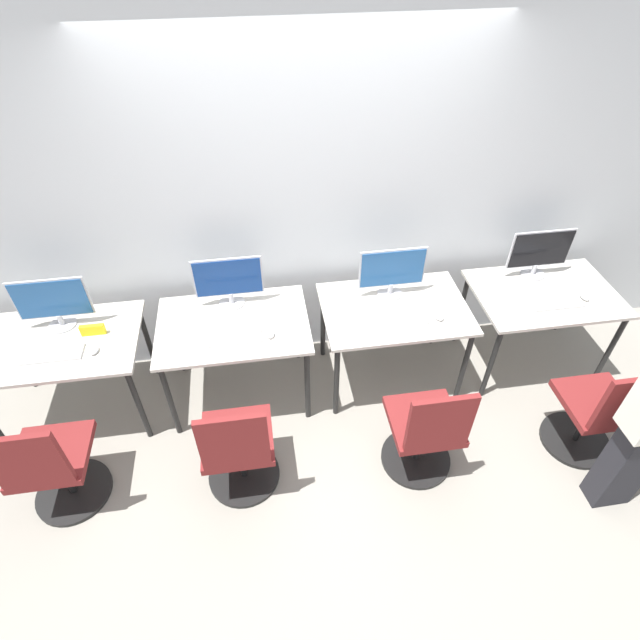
{
  "coord_description": "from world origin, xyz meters",
  "views": [
    {
      "loc": [
        -0.37,
        -2.27,
        3.07
      ],
      "look_at": [
        0.0,
        0.15,
        0.87
      ],
      "focal_mm": 28.0,
      "sensor_mm": 36.0,
      "label": 1
    }
  ],
  "objects_px": {
    "monitor_right": "(392,271)",
    "office_chair_far_right": "(597,415)",
    "monitor_far_left": "(53,302)",
    "office_chair_left": "(239,451)",
    "mouse_left": "(270,334)",
    "keyboard_right": "(400,319)",
    "mouse_far_right": "(585,297)",
    "office_chair_right": "(425,434)",
    "keyboard_far_left": "(52,354)",
    "keyboard_left": "(233,337)",
    "keyboard_far_right": "(555,303)",
    "mouse_right": "(439,316)",
    "mouse_far_left": "(94,350)",
    "office_chair_far_left": "(53,469)",
    "monitor_left": "(229,280)",
    "monitor_far_right": "(540,252)"
  },
  "relations": [
    {
      "from": "keyboard_far_right",
      "to": "keyboard_left",
      "type": "bearing_deg",
      "value": -179.69
    },
    {
      "from": "office_chair_far_left",
      "to": "keyboard_right",
      "type": "distance_m",
      "value": 2.42
    },
    {
      "from": "monitor_right",
      "to": "office_chair_far_right",
      "type": "relative_size",
      "value": 0.54
    },
    {
      "from": "keyboard_far_left",
      "to": "monitor_left",
      "type": "height_order",
      "value": "monitor_left"
    },
    {
      "from": "monitor_left",
      "to": "keyboard_far_left",
      "type": "bearing_deg",
      "value": -163.04
    },
    {
      "from": "mouse_left",
      "to": "mouse_right",
      "type": "distance_m",
      "value": 1.19
    },
    {
      "from": "keyboard_left",
      "to": "keyboard_far_right",
      "type": "relative_size",
      "value": 1.0
    },
    {
      "from": "mouse_far_left",
      "to": "monitor_far_right",
      "type": "relative_size",
      "value": 0.18
    },
    {
      "from": "office_chair_right",
      "to": "mouse_far_right",
      "type": "relative_size",
      "value": 10.06
    },
    {
      "from": "mouse_far_right",
      "to": "monitor_right",
      "type": "bearing_deg",
      "value": 169.16
    },
    {
      "from": "keyboard_far_left",
      "to": "office_chair_right",
      "type": "relative_size",
      "value": 0.42
    },
    {
      "from": "mouse_far_left",
      "to": "office_chair_left",
      "type": "distance_m",
      "value": 1.17
    },
    {
      "from": "office_chair_far_left",
      "to": "monitor_left",
      "type": "bearing_deg",
      "value": 41.05
    },
    {
      "from": "monitor_left",
      "to": "keyboard_far_right",
      "type": "relative_size",
      "value": 1.28
    },
    {
      "from": "monitor_right",
      "to": "mouse_right",
      "type": "height_order",
      "value": "monitor_right"
    },
    {
      "from": "office_chair_left",
      "to": "mouse_far_right",
      "type": "height_order",
      "value": "office_chair_left"
    },
    {
      "from": "monitor_far_left",
      "to": "keyboard_left",
      "type": "distance_m",
      "value": 1.23
    },
    {
      "from": "monitor_left",
      "to": "keyboard_right",
      "type": "bearing_deg",
      "value": -17.35
    },
    {
      "from": "monitor_far_right",
      "to": "office_chair_far_right",
      "type": "bearing_deg",
      "value": -89.06
    },
    {
      "from": "office_chair_far_left",
      "to": "monitor_far_right",
      "type": "relative_size",
      "value": 1.86
    },
    {
      "from": "monitor_far_left",
      "to": "mouse_right",
      "type": "relative_size",
      "value": 5.42
    },
    {
      "from": "keyboard_right",
      "to": "keyboard_left",
      "type": "bearing_deg",
      "value": -179.49
    },
    {
      "from": "office_chair_far_left",
      "to": "office_chair_left",
      "type": "xyz_separation_m",
      "value": [
        1.12,
        -0.04,
        0.0
      ]
    },
    {
      "from": "mouse_left",
      "to": "keyboard_right",
      "type": "distance_m",
      "value": 0.92
    },
    {
      "from": "office_chair_far_left",
      "to": "monitor_right",
      "type": "height_order",
      "value": "monitor_right"
    },
    {
      "from": "monitor_right",
      "to": "monitor_left",
      "type": "bearing_deg",
      "value": 176.69
    },
    {
      "from": "keyboard_far_left",
      "to": "keyboard_right",
      "type": "distance_m",
      "value": 2.34
    },
    {
      "from": "keyboard_far_left",
      "to": "mouse_right",
      "type": "height_order",
      "value": "mouse_right"
    },
    {
      "from": "monitor_right",
      "to": "keyboard_left",
      "type": "bearing_deg",
      "value": -165.23
    },
    {
      "from": "office_chair_right",
      "to": "monitor_far_right",
      "type": "relative_size",
      "value": 1.86
    },
    {
      "from": "monitor_far_left",
      "to": "office_chair_far_left",
      "type": "bearing_deg",
      "value": -88.11
    },
    {
      "from": "office_chair_right",
      "to": "mouse_left",
      "type": "bearing_deg",
      "value": 142.79
    },
    {
      "from": "mouse_far_left",
      "to": "mouse_left",
      "type": "height_order",
      "value": "same"
    },
    {
      "from": "monitor_right",
      "to": "keyboard_right",
      "type": "bearing_deg",
      "value": -90.0
    },
    {
      "from": "mouse_far_right",
      "to": "keyboard_far_left",
      "type": "bearing_deg",
      "value": -179.72
    },
    {
      "from": "keyboard_far_left",
      "to": "mouse_left",
      "type": "xyz_separation_m",
      "value": [
        1.42,
        -0.03,
        0.01
      ]
    },
    {
      "from": "monitor_left",
      "to": "office_chair_left",
      "type": "bearing_deg",
      "value": -91.07
    },
    {
      "from": "keyboard_far_left",
      "to": "mouse_far_left",
      "type": "bearing_deg",
      "value": -1.71
    },
    {
      "from": "monitor_left",
      "to": "keyboard_left",
      "type": "height_order",
      "value": "monitor_left"
    },
    {
      "from": "keyboard_left",
      "to": "mouse_right",
      "type": "relative_size",
      "value": 4.23
    },
    {
      "from": "monitor_right",
      "to": "keyboard_far_left",
      "type": "bearing_deg",
      "value": -172.95
    },
    {
      "from": "keyboard_far_left",
      "to": "monitor_far_right",
      "type": "xyz_separation_m",
      "value": [
        3.51,
        0.36,
        0.2
      ]
    },
    {
      "from": "keyboard_right",
      "to": "mouse_right",
      "type": "height_order",
      "value": "mouse_right"
    },
    {
      "from": "monitor_far_left",
      "to": "office_chair_left",
      "type": "bearing_deg",
      "value": -40.25
    },
    {
      "from": "office_chair_far_left",
      "to": "office_chair_right",
      "type": "relative_size",
      "value": 1.0
    },
    {
      "from": "mouse_right",
      "to": "monitor_right",
      "type": "bearing_deg",
      "value": 130.84
    },
    {
      "from": "office_chair_right",
      "to": "office_chair_far_right",
      "type": "bearing_deg",
      "value": -1.31
    },
    {
      "from": "keyboard_far_left",
      "to": "keyboard_left",
      "type": "xyz_separation_m",
      "value": [
        1.17,
        -0.02,
        0.0
      ]
    },
    {
      "from": "monitor_far_left",
      "to": "keyboard_far_left",
      "type": "bearing_deg",
      "value": -90.0
    },
    {
      "from": "keyboard_right",
      "to": "office_chair_right",
      "type": "relative_size",
      "value": 0.42
    }
  ]
}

